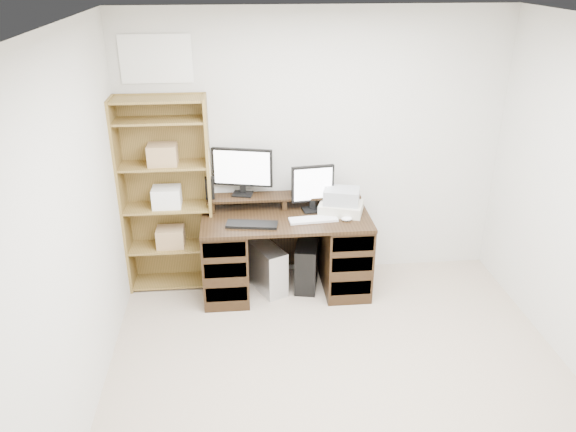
{
  "coord_description": "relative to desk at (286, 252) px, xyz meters",
  "views": [
    {
      "loc": [
        -0.71,
        -2.88,
        2.84
      ],
      "look_at": [
        -0.3,
        1.43,
        0.85
      ],
      "focal_mm": 35.0,
      "sensor_mm": 36.0,
      "label": 1
    }
  ],
  "objects": [
    {
      "name": "room",
      "position": [
        0.3,
        -1.64,
        0.86
      ],
      "size": [
        3.54,
        4.04,
        2.54
      ],
      "color": "tan",
      "rests_on": "ground"
    },
    {
      "name": "desk",
      "position": [
        0.0,
        0.0,
        0.0
      ],
      "size": [
        1.5,
        0.7,
        0.75
      ],
      "color": "black",
      "rests_on": "ground"
    },
    {
      "name": "mouse",
      "position": [
        0.52,
        -0.14,
        0.38
      ],
      "size": [
        0.1,
        0.07,
        0.04
      ],
      "primitive_type": "ellipsoid",
      "rotation": [
        0.0,
        0.0,
        0.12
      ],
      "color": "white",
      "rests_on": "desk"
    },
    {
      "name": "basket",
      "position": [
        0.5,
        0.04,
        0.52
      ],
      "size": [
        0.36,
        0.3,
        0.13
      ],
      "primitive_type": "cube",
      "rotation": [
        0.0,
        0.0,
        -0.27
      ],
      "color": "#94989E",
      "rests_on": "printer"
    },
    {
      "name": "monitor_wide",
      "position": [
        -0.37,
        0.26,
        0.72
      ],
      "size": [
        0.54,
        0.19,
        0.44
      ],
      "rotation": [
        0.0,
        0.0,
        -0.24
      ],
      "color": "black",
      "rests_on": "riser_shelf"
    },
    {
      "name": "speaker",
      "position": [
        -0.67,
        0.2,
        0.58
      ],
      "size": [
        0.08,
        0.08,
        0.2
      ],
      "primitive_type": "cube",
      "rotation": [
        0.0,
        0.0,
        0.07
      ],
      "color": "black",
      "rests_on": "riser_shelf"
    },
    {
      "name": "tower_black",
      "position": [
        0.2,
        0.05,
        -0.16
      ],
      "size": [
        0.28,
        0.48,
        0.45
      ],
      "rotation": [
        0.0,
        0.0,
        -0.21
      ],
      "color": "black",
      "rests_on": "ground"
    },
    {
      "name": "tower_silver",
      "position": [
        -0.17,
        0.01,
        -0.17
      ],
      "size": [
        0.36,
        0.48,
        0.44
      ],
      "primitive_type": "cube",
      "rotation": [
        0.0,
        0.0,
        0.44
      ],
      "color": "silver",
      "rests_on": "ground"
    },
    {
      "name": "keyboard_white",
      "position": [
        0.23,
        -0.11,
        0.37
      ],
      "size": [
        0.43,
        0.16,
        0.02
      ],
      "primitive_type": "cube",
      "rotation": [
        0.0,
        0.0,
        0.09
      ],
      "color": "silver",
      "rests_on": "desk"
    },
    {
      "name": "monitor_small",
      "position": [
        0.25,
        0.12,
        0.59
      ],
      "size": [
        0.39,
        0.16,
        0.42
      ],
      "rotation": [
        0.0,
        0.0,
        0.12
      ],
      "color": "black",
      "rests_on": "desk"
    },
    {
      "name": "keyboard_black",
      "position": [
        -0.31,
        -0.17,
        0.37
      ],
      "size": [
        0.46,
        0.22,
        0.02
      ],
      "primitive_type": "cube",
      "rotation": [
        0.0,
        0.0,
        -0.16
      ],
      "color": "black",
      "rests_on": "desk"
    },
    {
      "name": "printer",
      "position": [
        0.5,
        0.04,
        0.41
      ],
      "size": [
        0.45,
        0.39,
        0.09
      ],
      "primitive_type": "cube",
      "rotation": [
        0.0,
        0.0,
        -0.32
      ],
      "color": "beige",
      "rests_on": "desk"
    },
    {
      "name": "bookshelf",
      "position": [
        -1.05,
        0.21,
        0.53
      ],
      "size": [
        0.8,
        0.3,
        1.8
      ],
      "color": "olive",
      "rests_on": "ground"
    },
    {
      "name": "riser_shelf",
      "position": [
        0.0,
        0.21,
        0.45
      ],
      "size": [
        1.4,
        0.22,
        0.12
      ],
      "color": "black",
      "rests_on": "desk"
    }
  ]
}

